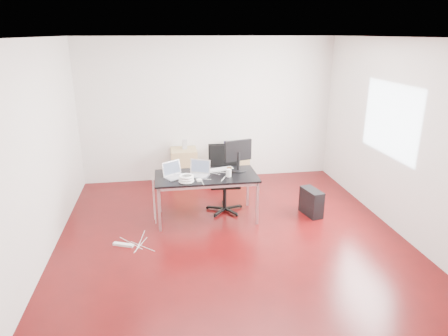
{
  "coord_description": "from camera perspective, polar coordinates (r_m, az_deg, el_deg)",
  "views": [
    {
      "loc": [
        -0.93,
        -5.28,
        2.85
      ],
      "look_at": [
        0.0,
        0.55,
        0.85
      ],
      "focal_mm": 32.0,
      "sensor_mm": 36.0,
      "label": 1
    }
  ],
  "objects": [
    {
      "name": "keyboard",
      "position": [
        6.5,
        -0.58,
        -0.21
      ],
      "size": [
        0.46,
        0.25,
        0.02
      ],
      "primitive_type": "cube",
      "rotation": [
        0.0,
        0.0,
        0.25
      ],
      "color": "white",
      "rests_on": "desk"
    },
    {
      "name": "monitor",
      "position": [
        6.4,
        2.06,
        2.03
      ],
      "size": [
        0.45,
        0.26,
        0.51
      ],
      "rotation": [
        0.0,
        0.0,
        0.26
      ],
      "color": "black",
      "rests_on": "desk"
    },
    {
      "name": "wastebasket",
      "position": [
        8.06,
        -1.62,
        -0.93
      ],
      "size": [
        0.25,
        0.25,
        0.28
      ],
      "primitive_type": "cylinder",
      "rotation": [
        0.0,
        0.0,
        -0.06
      ],
      "color": "black",
      "rests_on": "ground"
    },
    {
      "name": "cup_white",
      "position": [
        6.19,
        0.68,
        -0.71
      ],
      "size": [
        0.11,
        0.11,
        0.12
      ],
      "primitive_type": "cylinder",
      "rotation": [
        0.0,
        0.0,
        0.42
      ],
      "color": "white",
      "rests_on": "desk"
    },
    {
      "name": "cable_coil",
      "position": [
        6.0,
        -5.41,
        -1.53
      ],
      "size": [
        0.24,
        0.24,
        0.11
      ],
      "rotation": [
        0.0,
        0.0,
        0.35
      ],
      "color": "white",
      "rests_on": "desk"
    },
    {
      "name": "laptop_left",
      "position": [
        6.23,
        -7.11,
        -0.78
      ],
      "size": [
        0.41,
        0.39,
        0.23
      ],
      "rotation": [
        0.0,
        0.0,
        0.57
      ],
      "color": "silver",
      "rests_on": "desk"
    },
    {
      "name": "cup_brown",
      "position": [
        6.35,
        0.75,
        -0.32
      ],
      "size": [
        0.09,
        0.09,
        0.1
      ],
      "primitive_type": "cylinder",
      "rotation": [
        0.0,
        0.0,
        -0.26
      ],
      "color": "#56371D",
      "rests_on": "desk"
    },
    {
      "name": "filing_cabinet_right",
      "position": [
        8.04,
        1.6,
        0.61
      ],
      "size": [
        0.5,
        0.5,
        0.7
      ],
      "primitive_type": "cube",
      "color": "tan",
      "rests_on": "ground"
    },
    {
      "name": "power_strip",
      "position": [
        5.91,
        -14.19,
        -10.57
      ],
      "size": [
        0.3,
        0.17,
        0.04
      ],
      "primitive_type": "cube",
      "rotation": [
        0.0,
        0.0,
        -0.39
      ],
      "color": "white",
      "rests_on": "ground"
    },
    {
      "name": "pc_tower",
      "position": [
        6.72,
        12.37,
        -4.79
      ],
      "size": [
        0.29,
        0.48,
        0.44
      ],
      "primitive_type": "cube",
      "rotation": [
        0.0,
        0.0,
        0.21
      ],
      "color": "black",
      "rests_on": "ground"
    },
    {
      "name": "room_shell",
      "position": [
        5.56,
        1.26,
        3.63
      ],
      "size": [
        5.0,
        5.0,
        5.0
      ],
      "color": "#3D0707",
      "rests_on": "ground"
    },
    {
      "name": "filing_cabinet_left",
      "position": [
        7.93,
        -5.72,
        0.24
      ],
      "size": [
        0.5,
        0.5,
        0.7
      ],
      "primitive_type": "cube",
      "color": "tan",
      "rests_on": "ground"
    },
    {
      "name": "speaker",
      "position": [
        7.83,
        -5.64,
        3.38
      ],
      "size": [
        0.09,
        0.08,
        0.18
      ],
      "primitive_type": "cube",
      "rotation": [
        0.0,
        0.0,
        0.04
      ],
      "color": "#9E9E9E",
      "rests_on": "filing_cabinet_left"
    },
    {
      "name": "navy_garment",
      "position": [
        7.95,
        1.06,
        3.37
      ],
      "size": [
        0.34,
        0.29,
        0.09
      ],
      "primitive_type": "cube",
      "rotation": [
        0.0,
        0.0,
        -0.18
      ],
      "color": "black",
      "rests_on": "filing_cabinet_right"
    },
    {
      "name": "laptop_right",
      "position": [
        6.26,
        -3.59,
        -0.57
      ],
      "size": [
        0.41,
        0.37,
        0.23
      ],
      "rotation": [
        0.0,
        0.0,
        -0.44
      ],
      "color": "silver",
      "rests_on": "desk"
    },
    {
      "name": "desk",
      "position": [
        6.29,
        -2.56,
        -1.5
      ],
      "size": [
        1.6,
        0.8,
        0.73
      ],
      "color": "black",
      "rests_on": "ground"
    },
    {
      "name": "office_chair",
      "position": [
        6.64,
        0.03,
        -1.03
      ],
      "size": [
        0.51,
        0.53,
        1.08
      ],
      "rotation": [
        0.0,
        0.0,
        -0.07
      ],
      "color": "black",
      "rests_on": "ground"
    },
    {
      "name": "power_adapter",
      "position": [
        6.04,
        -3.58,
        -1.73
      ],
      "size": [
        0.09,
        0.09,
        0.03
      ],
      "primitive_type": "cube",
      "rotation": [
        0.0,
        0.0,
        0.26
      ],
      "color": "white",
      "rests_on": "desk"
    }
  ]
}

